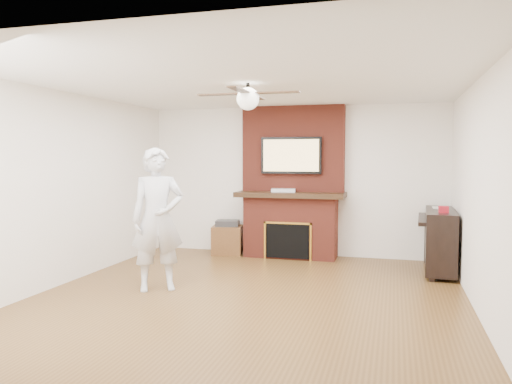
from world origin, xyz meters
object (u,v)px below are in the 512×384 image
(fireplace, at_px, (292,197))
(piano, at_px, (440,239))
(person, at_px, (158,219))
(side_table, at_px, (228,238))

(fireplace, relative_size, piano, 1.80)
(person, xyz_separation_m, piano, (3.46, 1.96, -0.40))
(fireplace, bearing_deg, person, -115.14)
(fireplace, relative_size, side_table, 4.28)
(person, distance_m, piano, 4.00)
(fireplace, bearing_deg, side_table, -176.51)
(fireplace, distance_m, side_table, 1.32)
(fireplace, xyz_separation_m, person, (-1.18, -2.51, -0.11))
(side_table, bearing_deg, person, -103.02)
(person, height_order, piano, person)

